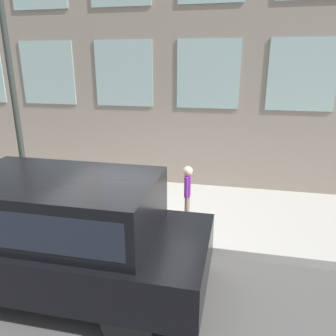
{
  "coord_description": "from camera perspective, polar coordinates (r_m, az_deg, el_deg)",
  "views": [
    {
      "loc": [
        -5.28,
        -1.92,
        3.39
      ],
      "look_at": [
        0.78,
        -0.6,
        1.38
      ],
      "focal_mm": 35.0,
      "sensor_mm": 36.0,
      "label": 1
    }
  ],
  "objects": [
    {
      "name": "ground_plane",
      "position": [
        6.56,
        -6.79,
        -13.34
      ],
      "size": [
        80.0,
        80.0,
        0.0
      ],
      "primitive_type": "plane",
      "color": "#514F4C"
    },
    {
      "name": "sidewalk",
      "position": [
        7.87,
        -3.06,
        -6.96
      ],
      "size": [
        3.19,
        60.0,
        0.17
      ],
      "color": "#B2ADA3",
      "rests_on": "ground_plane"
    },
    {
      "name": "fire_hydrant",
      "position": [
        6.82,
        -3.36,
        -6.72
      ],
      "size": [
        0.33,
        0.45,
        0.74
      ],
      "color": "#2D7260",
      "rests_on": "sidewalk"
    },
    {
      "name": "person",
      "position": [
        6.7,
        3.41,
        -3.75
      ],
      "size": [
        0.3,
        0.2,
        1.25
      ],
      "rotation": [
        0.0,
        0.0,
        3.13
      ],
      "color": "#726651",
      "rests_on": "sidewalk"
    },
    {
      "name": "parked_truck_black_near",
      "position": [
        5.27,
        -18.73,
        -9.77
      ],
      "size": [
        1.94,
        4.66,
        1.82
      ],
      "color": "black",
      "rests_on": "ground_plane"
    },
    {
      "name": "street_lamp",
      "position": [
        7.41,
        -26.45,
        19.64
      ],
      "size": [
        0.36,
        0.36,
        5.96
      ],
      "color": "#2D332D",
      "rests_on": "sidewalk"
    }
  ]
}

